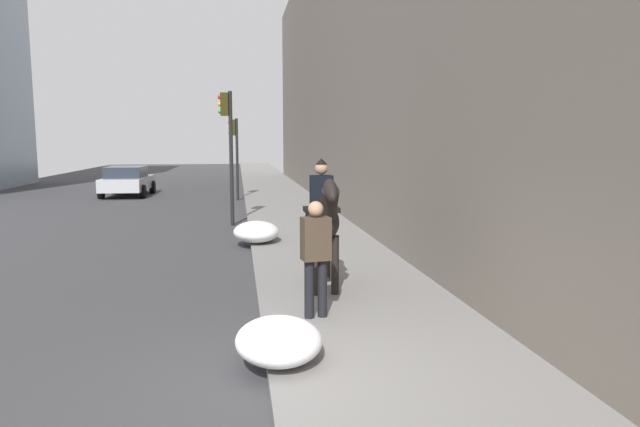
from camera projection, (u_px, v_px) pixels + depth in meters
name	position (u px, v px, depth m)	size (l,w,h in m)	color
sidewalk_slab	(416.00, 379.00, 6.21)	(120.00, 3.23, 0.12)	slate
mounted_horse_near	(322.00, 218.00, 9.61)	(2.15, 0.60, 2.25)	black
pedestrian_greeting	(316.00, 251.00, 8.07)	(0.32, 0.44, 1.70)	black
car_near_lane	(127.00, 181.00, 27.18)	(4.19, 2.18, 1.44)	#B7BABF
traffic_light_near_curb	(228.00, 137.00, 17.44)	(0.20, 0.44, 4.18)	black
traffic_light_far_curb	(235.00, 145.00, 25.04)	(0.20, 0.44, 3.65)	black
snow_pile_near	(279.00, 340.00, 6.60)	(1.32, 1.02, 0.46)	white
snow_pile_far	(256.00, 232.00, 14.26)	(1.50, 1.15, 0.52)	white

